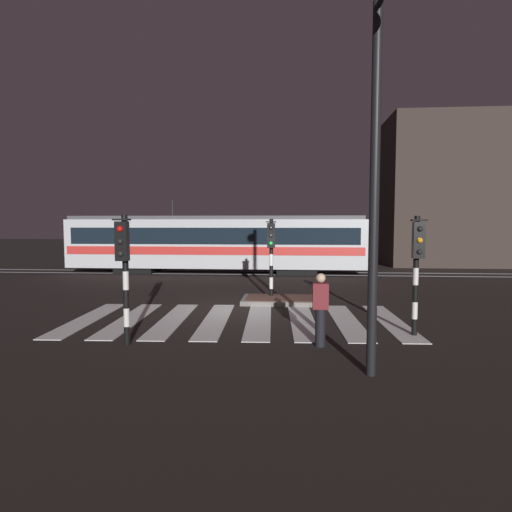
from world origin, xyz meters
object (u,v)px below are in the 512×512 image
object	(u,v)px
tram	(216,242)
traffic_light_median_centre	(271,247)
traffic_light_kerb_mid_left	(124,260)
pedestrian_waiting_at_kerb	(320,309)
street_lamp_near_kerb	(378,138)
traffic_light_corner_near_right	(417,258)

from	to	relation	value
tram	traffic_light_median_centre	bearing A→B (deg)	-67.85
traffic_light_kerb_mid_left	pedestrian_waiting_at_kerb	size ratio (longest dim) A/B	1.78
traffic_light_kerb_mid_left	traffic_light_median_centre	distance (m)	6.95
traffic_light_kerb_mid_left	pedestrian_waiting_at_kerb	bearing A→B (deg)	4.19
traffic_light_median_centre	street_lamp_near_kerb	size ratio (longest dim) A/B	0.44
street_lamp_near_kerb	pedestrian_waiting_at_kerb	distance (m)	4.17
traffic_light_median_centre	pedestrian_waiting_at_kerb	bearing A→B (deg)	-76.40
traffic_light_median_centre	traffic_light_corner_near_right	distance (m)	6.18
traffic_light_kerb_mid_left	pedestrian_waiting_at_kerb	distance (m)	4.68
traffic_light_kerb_mid_left	tram	size ratio (longest dim) A/B	0.18
traffic_light_corner_near_right	tram	xyz separation A→B (m)	(-7.43, 13.57, -0.25)
traffic_light_corner_near_right	pedestrian_waiting_at_kerb	size ratio (longest dim) A/B	1.78
traffic_light_median_centre	tram	distance (m)	9.45
pedestrian_waiting_at_kerb	traffic_light_kerb_mid_left	bearing A→B (deg)	-175.81
street_lamp_near_kerb	tram	distance (m)	17.95
traffic_light_corner_near_right	pedestrian_waiting_at_kerb	world-z (taller)	traffic_light_corner_near_right
street_lamp_near_kerb	tram	size ratio (longest dim) A/B	0.41
pedestrian_waiting_at_kerb	traffic_light_median_centre	bearing A→B (deg)	103.60
traffic_light_kerb_mid_left	street_lamp_near_kerb	size ratio (longest dim) A/B	0.45
pedestrian_waiting_at_kerb	street_lamp_near_kerb	bearing A→B (deg)	-68.70
street_lamp_near_kerb	tram	world-z (taller)	street_lamp_near_kerb
street_lamp_near_kerb	pedestrian_waiting_at_kerb	xyz separation A→B (m)	(-0.83, 2.13, -3.49)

